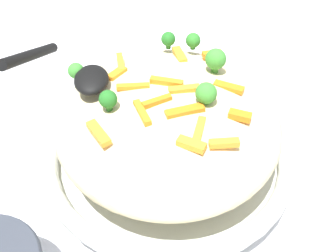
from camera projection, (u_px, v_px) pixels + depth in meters
name	position (u px, v px, depth m)	size (l,w,h in m)	color
ground_plane	(168.00, 169.00, 0.54)	(2.40, 2.40, 0.00)	silver
serving_bowl	(168.00, 156.00, 0.52)	(0.32, 0.32, 0.05)	silver
pasta_mound	(168.00, 120.00, 0.48)	(0.28, 0.27, 0.09)	beige
carrot_piece_0	(157.00, 101.00, 0.44)	(0.03, 0.01, 0.01)	orange
carrot_piece_1	(133.00, 86.00, 0.46)	(0.04, 0.01, 0.01)	orange
carrot_piece_2	(185.00, 111.00, 0.43)	(0.04, 0.01, 0.01)	orange
carrot_piece_3	(212.00, 54.00, 0.52)	(0.03, 0.01, 0.01)	orange
carrot_piece_4	(240.00, 116.00, 0.43)	(0.02, 0.01, 0.01)	orange
carrot_piece_5	(229.00, 87.00, 0.47)	(0.04, 0.01, 0.01)	orange
carrot_piece_6	(180.00, 55.00, 0.52)	(0.03, 0.01, 0.01)	orange
carrot_piece_7	(163.00, 82.00, 0.46)	(0.04, 0.01, 0.01)	orange
carrot_piece_8	(117.00, 73.00, 0.48)	(0.03, 0.01, 0.01)	orange
carrot_piece_9	(199.00, 131.00, 0.41)	(0.04, 0.01, 0.01)	orange
carrot_piece_10	(224.00, 143.00, 0.40)	(0.03, 0.01, 0.01)	orange
carrot_piece_11	(184.00, 87.00, 0.46)	(0.04, 0.01, 0.01)	orange
carrot_piece_12	(99.00, 133.00, 0.41)	(0.04, 0.01, 0.01)	orange
carrot_piece_13	(121.00, 63.00, 0.50)	(0.04, 0.01, 0.01)	orange
carrot_piece_14	(142.00, 113.00, 0.43)	(0.04, 0.01, 0.01)	orange
carrot_piece_15	(191.00, 144.00, 0.40)	(0.03, 0.01, 0.01)	orange
broccoli_floret_0	(76.00, 71.00, 0.47)	(0.02, 0.02, 0.02)	#377928
broccoli_floret_1	(193.00, 41.00, 0.52)	(0.02, 0.02, 0.02)	#296820
broccoli_floret_2	(108.00, 100.00, 0.43)	(0.02, 0.02, 0.03)	#205B1C
broccoli_floret_3	(216.00, 59.00, 0.48)	(0.03, 0.03, 0.03)	#377928
broccoli_floret_4	(168.00, 39.00, 0.52)	(0.02, 0.02, 0.02)	#205B1C
broccoli_floret_5	(206.00, 93.00, 0.43)	(0.02, 0.02, 0.03)	#377928
serving_spoon	(72.00, 72.00, 0.45)	(0.13, 0.10, 0.07)	black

